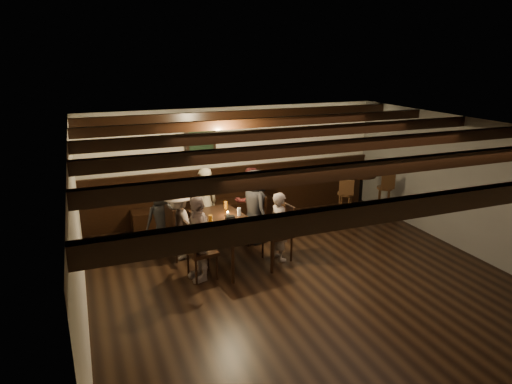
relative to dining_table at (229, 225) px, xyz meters
name	(u,v)px	position (x,y,z in m)	size (l,w,h in m)	color
room	(244,185)	(0.56, 0.77, 0.45)	(7.00, 7.00, 7.00)	black
dining_table	(229,225)	(0.00, 0.00, 0.00)	(1.06, 1.91, 0.68)	black
chair_left_near	(181,242)	(-0.77, 0.35, -0.34)	(0.49, 0.49, 0.95)	black
chair_left_far	(201,261)	(-0.65, -0.54, -0.34)	(0.49, 0.49, 0.95)	black
chair_right_near	(253,228)	(0.65, 0.54, -0.35)	(0.47, 0.47, 0.92)	black
chair_right_far	(278,243)	(0.77, -0.35, -0.33)	(0.51, 0.51, 0.99)	black
person_bench_left	(162,219)	(-1.01, 0.77, -0.03)	(0.59, 0.38, 1.20)	#262728
person_bench_centre	(205,203)	(-0.14, 1.04, 0.08)	(0.52, 0.34, 1.42)	gray
person_bench_right	(250,200)	(0.77, 1.01, 0.04)	(0.65, 0.51, 1.34)	#511B1C
person_left_near	(179,224)	(-0.80, 0.34, 0.00)	(0.81, 0.46, 1.25)	gray
person_left_far	(198,238)	(-0.68, -0.55, 0.07)	(0.81, 0.34, 1.38)	gray
person_right_near	(254,206)	(0.68, 0.55, 0.08)	(0.69, 0.45, 1.41)	#29282B
person_right_far	(280,226)	(0.80, -0.34, -0.02)	(0.44, 0.29, 1.22)	gray
pint_a	(198,209)	(-0.37, 0.66, 0.13)	(0.07, 0.07, 0.14)	#BF7219
pint_b	(226,205)	(0.16, 0.68, 0.13)	(0.07, 0.07, 0.14)	#BF7219
pint_c	(210,219)	(-0.31, 0.06, 0.13)	(0.07, 0.07, 0.14)	#BF7219
pint_d	(239,212)	(0.27, 0.24, 0.13)	(0.07, 0.07, 0.14)	silver
pint_e	(229,228)	(-0.16, -0.48, 0.13)	(0.07, 0.07, 0.14)	#BF7219
pint_f	(255,226)	(0.27, -0.52, 0.13)	(0.07, 0.07, 0.14)	silver
pint_g	(254,233)	(0.16, -0.79, 0.13)	(0.07, 0.07, 0.14)	#BF7219
plate_near	(240,236)	(-0.05, -0.71, 0.06)	(0.24, 0.24, 0.01)	white
plate_far	(246,225)	(0.22, -0.27, 0.06)	(0.24, 0.24, 0.01)	white
condiment_caddy	(230,219)	(0.01, -0.05, 0.12)	(0.15, 0.10, 0.12)	black
candle	(228,214)	(0.08, 0.31, 0.08)	(0.05, 0.05, 0.05)	beige
high_top_table	(361,190)	(3.20, 0.78, 0.05)	(0.58, 0.58, 1.03)	black
bar_stool_left	(345,209)	(2.70, 0.58, -0.24)	(0.38, 0.38, 1.05)	#3C2513
bar_stool_right	(384,203)	(3.70, 0.63, -0.24)	(0.35, 0.37, 1.05)	#3C2513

